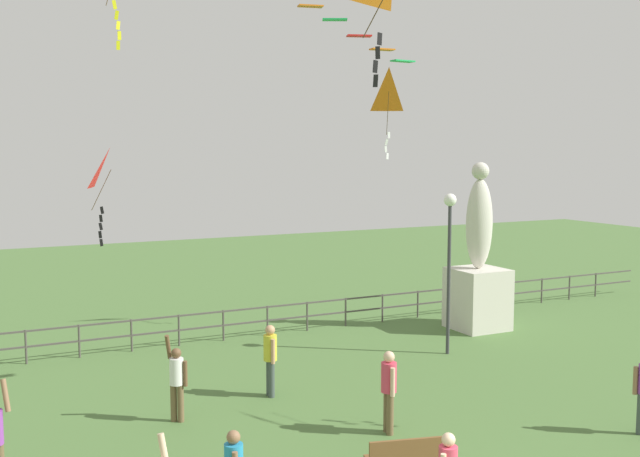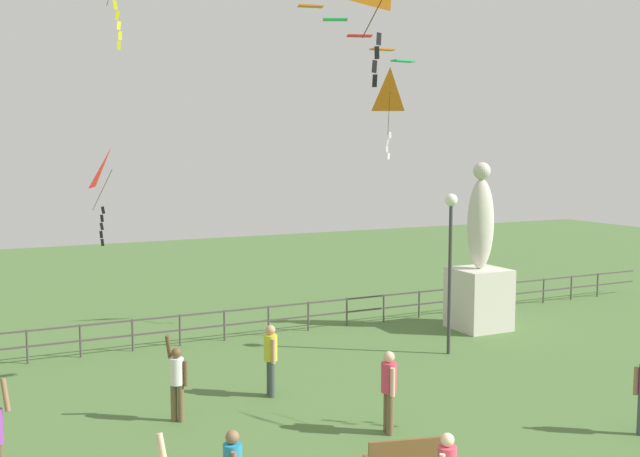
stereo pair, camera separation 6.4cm
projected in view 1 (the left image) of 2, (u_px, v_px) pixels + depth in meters
name	position (u px, v px, depth m)	size (l,w,h in m)	color
statue_monument	(478.00, 276.00, 24.06)	(1.65, 1.65, 5.45)	beige
lamppost	(449.00, 239.00, 20.89)	(0.36, 0.36, 4.62)	#38383D
person_1	(389.00, 386.00, 15.14)	(0.32, 0.52, 1.73)	brown
person_6	(270.00, 355.00, 17.45)	(0.32, 0.52, 1.72)	#3F4C47
person_7	(177.00, 378.00, 15.81)	(0.43, 0.45, 1.90)	brown
kite_1	(389.00, 94.00, 22.70)	(1.00, 1.17, 2.74)	orange
kite_2	(110.00, 173.00, 19.91)	(0.92, 0.97, 2.63)	red
waterfront_railing	(200.00, 323.00, 22.31)	(36.01, 0.06, 0.95)	#4C4742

